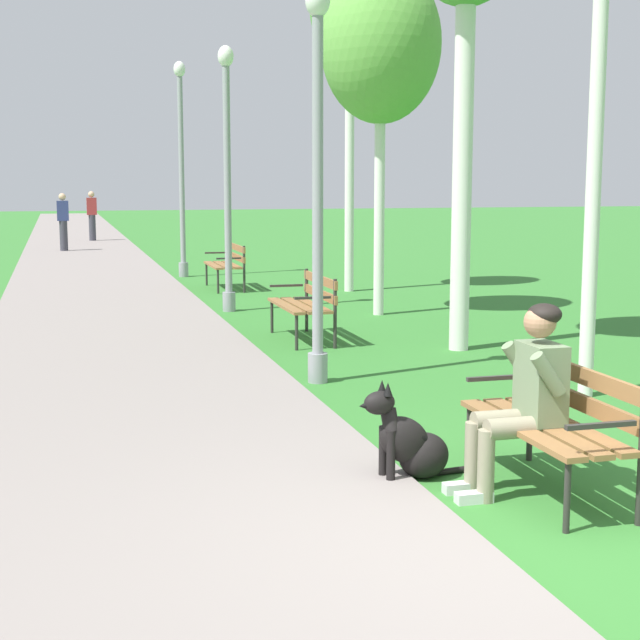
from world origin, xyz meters
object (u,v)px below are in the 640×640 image
at_px(lamp_post_mid, 227,176).
at_px(pedestrian_distant, 63,222).
at_px(park_bench_near, 556,416).
at_px(dog_black, 410,443).
at_px(person_seated_on_near_bench, 525,391).
at_px(lamp_post_far, 181,167).
at_px(birch_tree_fourth, 381,45).
at_px(park_bench_mid, 306,300).
at_px(pedestrian_further_distant, 92,216).
at_px(park_bench_far, 228,262).
at_px(lamp_post_near, 318,181).
at_px(birch_tree_fifth, 350,1).

height_order(lamp_post_mid, pedestrian_distant, lamp_post_mid).
xyz_separation_m(park_bench_near, dog_black, (-0.82, 0.49, -0.25)).
xyz_separation_m(park_bench_near, person_seated_on_near_bench, (-0.21, 0.04, 0.17)).
relative_size(lamp_post_far, birch_tree_fourth, 0.86).
height_order(park_bench_mid, lamp_post_mid, lamp_post_mid).
height_order(dog_black, birch_tree_fourth, birch_tree_fourth).
height_order(park_bench_near, park_bench_mid, same).
xyz_separation_m(person_seated_on_near_bench, dog_black, (-0.62, 0.45, -0.42)).
xyz_separation_m(park_bench_mid, birch_tree_fourth, (1.63, 1.96, 3.46)).
distance_m(dog_black, birch_tree_fourth, 8.89).
distance_m(person_seated_on_near_bench, lamp_post_far, 14.75).
height_order(lamp_post_mid, pedestrian_further_distant, lamp_post_mid).
bearing_deg(pedestrian_distant, dog_black, -84.48).
bearing_deg(lamp_post_mid, birch_tree_fourth, -24.64).
xyz_separation_m(park_bench_far, birch_tree_fourth, (1.61, -4.02, 3.46)).
bearing_deg(park_bench_mid, park_bench_far, 89.81).
distance_m(person_seated_on_near_bench, lamp_post_mid, 9.25).
distance_m(person_seated_on_near_bench, dog_black, 0.87).
relative_size(lamp_post_near, lamp_post_far, 0.88).
bearing_deg(pedestrian_distant, pedestrian_further_distant, 78.00).
bearing_deg(park_bench_mid, pedestrian_distant, 100.04).
height_order(park_bench_near, lamp_post_near, lamp_post_near).
bearing_deg(birch_tree_fifth, park_bench_mid, -112.71).
distance_m(birch_tree_fourth, pedestrian_distant, 15.31).
distance_m(park_bench_far, person_seated_on_near_bench, 12.18).
height_order(lamp_post_mid, lamp_post_far, lamp_post_far).
distance_m(lamp_post_mid, birch_tree_fifth, 4.52).
height_order(park_bench_near, lamp_post_far, lamp_post_far).
bearing_deg(birch_tree_fifth, lamp_post_far, 127.14).
relative_size(park_bench_far, birch_tree_fourth, 0.29).
bearing_deg(birch_tree_fifth, park_bench_far, 155.32).
distance_m(park_bench_mid, lamp_post_near, 2.98).
xyz_separation_m(park_bench_mid, park_bench_far, (0.02, 5.98, 0.00)).
bearing_deg(dog_black, pedestrian_further_distant, 92.56).
xyz_separation_m(park_bench_near, pedestrian_distant, (-2.95, 22.49, 0.33)).
height_order(park_bench_near, dog_black, park_bench_near).
bearing_deg(dog_black, pedestrian_distant, 95.52).
height_order(person_seated_on_near_bench, birch_tree_fourth, birch_tree_fourth).
distance_m(park_bench_mid, lamp_post_mid, 3.36).
distance_m(park_bench_far, lamp_post_far, 3.09).
xyz_separation_m(park_bench_mid, lamp_post_near, (-0.53, -2.52, 1.50)).
distance_m(birch_tree_fourth, birch_tree_fifth, 3.31).
xyz_separation_m(lamp_post_near, lamp_post_mid, (0.04, 5.45, 0.07)).
height_order(park_bench_far, pedestrian_distant, pedestrian_distant).
relative_size(park_bench_near, pedestrian_further_distant, 0.91).
xyz_separation_m(birch_tree_fifth, pedestrian_further_distant, (-4.04, 15.66, -4.30)).
bearing_deg(park_bench_mid, pedestrian_further_distant, 95.34).
distance_m(park_bench_mid, dog_black, 5.81).
bearing_deg(dog_black, lamp_post_near, 86.10).
bearing_deg(birch_tree_fifth, pedestrian_further_distant, 104.45).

